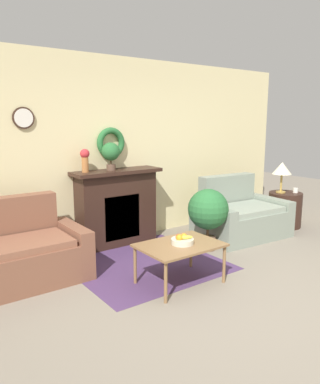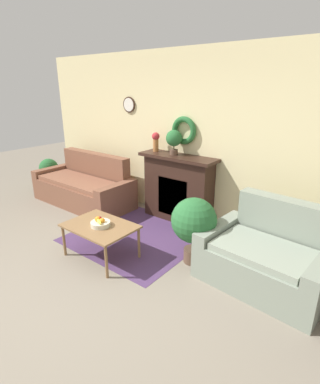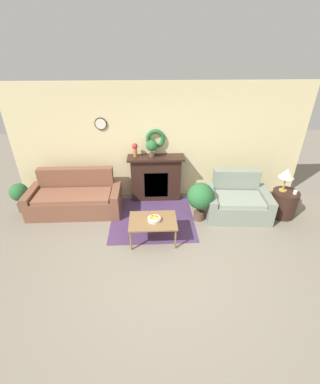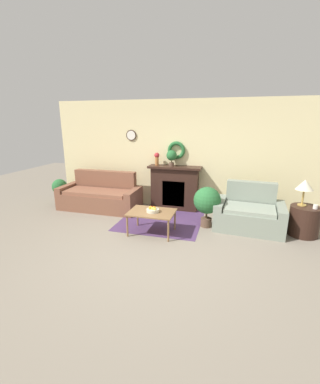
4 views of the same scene
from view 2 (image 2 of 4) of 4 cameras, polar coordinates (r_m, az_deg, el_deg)
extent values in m
plane|color=gray|center=(3.62, -18.36, -17.94)|extent=(16.00, 16.00, 0.00)
cube|color=#4C335B|center=(4.59, -4.20, -8.34)|extent=(1.80, 1.75, 0.01)
cube|color=beige|center=(4.85, 6.22, 10.01)|extent=(6.80, 0.06, 2.70)
cylinder|color=#382319|center=(5.57, -5.92, 16.22)|extent=(0.27, 0.02, 0.27)
cylinder|color=white|center=(5.56, -6.01, 16.21)|extent=(0.23, 0.01, 0.23)
torus|color=#286633|center=(4.83, 4.55, 11.60)|extent=(0.44, 0.09, 0.44)
cube|color=#331E16|center=(4.95, 3.47, 0.47)|extent=(1.17, 0.34, 1.06)
cube|color=black|center=(4.86, 2.38, -1.03)|extent=(0.56, 0.02, 0.63)
cube|color=orange|center=(4.88, 2.31, -1.93)|extent=(0.45, 0.01, 0.35)
cube|color=#331E16|center=(4.77, 3.36, 6.66)|extent=(1.31, 0.41, 0.05)
cube|color=brown|center=(5.86, -15.17, -0.39)|extent=(1.69, 0.69, 0.43)
cube|color=brown|center=(6.04, -12.07, 2.97)|extent=(1.69, 0.19, 0.93)
cube|color=brown|center=(6.63, -19.45, 2.11)|extent=(0.17, 0.88, 0.57)
cube|color=brown|center=(5.22, -8.17, -1.54)|extent=(0.17, 0.88, 0.57)
cube|color=brown|center=(5.78, -15.39, 1.98)|extent=(1.62, 0.63, 0.08)
cube|color=gray|center=(3.62, 18.44, -13.88)|extent=(1.08, 0.81, 0.42)
cube|color=gray|center=(3.88, 21.78, -7.60)|extent=(1.04, 0.29, 0.93)
cube|color=gray|center=(3.89, 11.16, -9.50)|extent=(0.24, 0.94, 0.56)
cube|color=gray|center=(3.50, 18.88, -10.44)|extent=(1.03, 0.75, 0.08)
cube|color=olive|center=(3.95, -11.36, -6.37)|extent=(0.90, 0.65, 0.03)
cylinder|color=olive|center=(4.20, -17.81, -8.81)|extent=(0.04, 0.04, 0.43)
cylinder|color=olive|center=(3.63, -10.18, -12.96)|extent=(0.04, 0.04, 0.43)
cylinder|color=olive|center=(4.50, -11.90, -6.31)|extent=(0.04, 0.04, 0.43)
cylinder|color=olive|center=(3.96, -4.04, -9.64)|extent=(0.04, 0.04, 0.43)
cylinder|color=beige|center=(3.91, -11.27, -5.97)|extent=(0.25, 0.25, 0.06)
sphere|color=#B2231E|center=(3.92, -11.48, -5.08)|extent=(0.07, 0.07, 0.07)
sphere|color=orange|center=(3.92, -11.76, -5.12)|extent=(0.08, 0.08, 0.08)
sphere|color=orange|center=(3.87, -10.95, -5.39)|extent=(0.07, 0.07, 0.07)
ellipsoid|color=yellow|center=(3.86, -11.55, -5.48)|extent=(0.17, 0.11, 0.04)
cylinder|color=#AD6B38|center=(5.05, -0.81, 8.88)|extent=(0.09, 0.09, 0.20)
sphere|color=#B72D33|center=(5.02, -0.81, 10.57)|extent=(0.13, 0.13, 0.13)
cylinder|color=brown|center=(4.82, 2.63, 7.61)|extent=(0.13, 0.13, 0.08)
cylinder|color=#4C3823|center=(4.80, 2.65, 8.52)|extent=(0.02, 0.02, 0.07)
sphere|color=#286633|center=(4.77, 2.67, 10.21)|extent=(0.26, 0.26, 0.26)
cylinder|color=brown|center=(6.97, -20.06, 1.29)|extent=(0.24, 0.24, 0.20)
cylinder|color=#4C3823|center=(6.93, -20.21, 2.51)|extent=(0.04, 0.04, 0.11)
sphere|color=#286633|center=(6.87, -20.42, 4.31)|extent=(0.40, 0.40, 0.40)
cylinder|color=brown|center=(3.95, 6.20, -11.85)|extent=(0.23, 0.23, 0.19)
cylinder|color=#4C3823|center=(3.86, 6.29, -9.67)|extent=(0.04, 0.04, 0.16)
sphere|color=#286633|center=(3.72, 6.47, -5.38)|extent=(0.57, 0.57, 0.57)
camera|label=1|loc=(5.33, -60.84, 5.96)|focal=35.00mm
camera|label=3|loc=(3.47, -90.26, 21.02)|focal=24.00mm
camera|label=4|loc=(2.64, -111.30, -6.56)|focal=24.00mm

